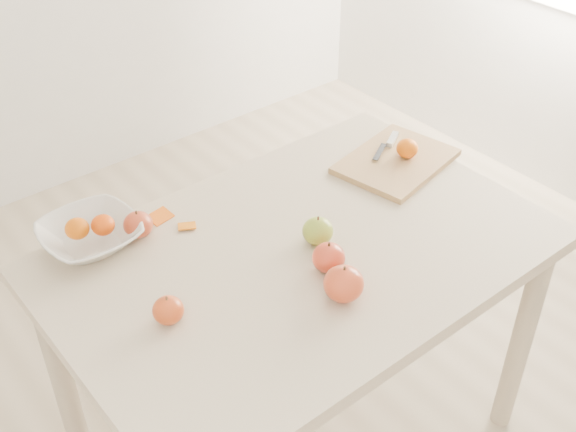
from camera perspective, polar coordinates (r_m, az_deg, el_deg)
table at (r=1.82m, az=1.00°, el=-5.00°), size 1.20×0.80×0.75m
cutting_board at (r=2.08m, az=8.54°, el=4.30°), size 0.37×0.30×0.02m
board_tangerine at (r=2.07m, az=9.40°, el=5.30°), size 0.06×0.06×0.05m
fruit_bowl at (r=1.81m, az=-15.35°, el=-1.48°), size 0.24×0.24×0.06m
bowl_tangerine_near at (r=1.80m, az=-16.33°, el=-0.96°), size 0.06×0.06×0.05m
bowl_tangerine_far at (r=1.79m, az=-14.42°, el=-0.68°), size 0.06×0.06×0.05m
orange_peel_a at (r=1.88m, az=-10.06°, el=-0.13°), size 0.07×0.05×0.01m
orange_peel_b at (r=1.84m, az=-7.99°, el=-0.84°), size 0.06×0.05×0.01m
paring_knife at (r=2.14m, az=8.09°, el=5.87°), size 0.16×0.08×0.01m
apple_green at (r=1.75m, az=2.37°, el=-1.19°), size 0.08×0.08×0.07m
apple_red_d at (r=1.57m, az=-9.45°, el=-7.36°), size 0.07×0.07×0.06m
apple_red_a at (r=1.81m, az=-11.76°, el=-0.66°), size 0.07×0.07×0.07m
apple_red_c at (r=1.60m, az=4.42°, el=-5.36°), size 0.09×0.09×0.08m
apple_red_e at (r=1.67m, az=3.23°, el=-3.30°), size 0.08×0.08×0.07m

